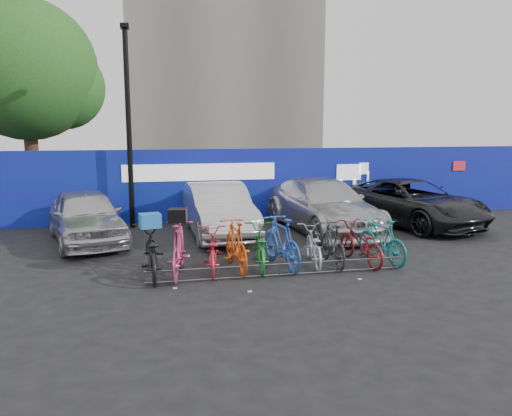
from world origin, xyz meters
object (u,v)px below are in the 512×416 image
object	(u,v)px
bike_4	(260,247)
bike_8	(360,243)
bike_rack	(279,270)
car_2	(323,205)
tree	(33,74)
bike_7	(333,244)
bike_3	(236,245)
car_0	(86,216)
bike_1	(179,249)
bike_9	(382,240)
bike_0	(151,252)
bike_2	(212,250)
bike_6	(313,246)
car_1	(218,210)
bike_5	(282,242)
car_3	(410,202)
lamppost	(128,122)

from	to	relation	value
bike_4	bike_8	distance (m)	2.35
bike_rack	car_2	size ratio (longest dim) A/B	1.05
tree	bike_7	xyz separation A→B (m)	(8.19, -10.02, -4.57)
bike_rack	bike_3	size ratio (longest dim) A/B	2.98
car_0	bike_1	size ratio (longest dim) A/B	2.20
tree	bike_9	bearing A→B (deg)	-46.86
bike_8	bike_0	bearing A→B (deg)	-6.97
bike_2	bike_6	distance (m)	2.32
bike_rack	car_1	world-z (taller)	car_1
bike_3	bike_6	bearing A→B (deg)	176.48
tree	bike_0	world-z (taller)	tree
bike_3	bike_4	bearing A→B (deg)	178.37
bike_7	tree	bearing A→B (deg)	-48.57
bike_0	bike_8	size ratio (longest dim) A/B	1.10
bike_9	bike_1	bearing A→B (deg)	-11.57
bike_rack	car_1	xyz separation A→B (m)	(-0.72, 4.29, 0.59)
bike_rack	bike_5	distance (m)	0.85
bike_rack	bike_9	world-z (taller)	bike_9
bike_6	bike_7	world-z (taller)	bike_7
bike_6	bike_3	bearing A→B (deg)	8.38
bike_3	bike_6	world-z (taller)	bike_3
bike_rack	bike_9	xyz separation A→B (m)	(2.62, 0.63, 0.36)
bike_2	bike_3	size ratio (longest dim) A/B	0.94
car_3	bike_7	world-z (taller)	car_3
bike_1	bike_5	size ratio (longest dim) A/B	1.00
car_2	bike_6	xyz separation A→B (m)	(-1.52, -3.64, -0.33)
car_2	bike_5	size ratio (longest dim) A/B	2.74
bike_7	bike_0	bearing A→B (deg)	3.04
bike_3	lamppost	bearing A→B (deg)	-69.56
car_0	bike_9	size ratio (longest dim) A/B	2.46
car_1	bike_4	xyz separation A→B (m)	(0.46, -3.56, -0.27)
tree	bike_2	world-z (taller)	tree
tree	bike_6	world-z (taller)	tree
lamppost	bike_9	xyz separation A→B (m)	(5.82, -5.37, -2.75)
bike_1	bike_6	world-z (taller)	bike_1
car_2	bike_8	distance (m)	3.77
bike_0	bike_9	xyz separation A→B (m)	(5.26, 0.06, -0.01)
bike_9	bike_8	bearing A→B (deg)	-12.53
car_3	bike_9	size ratio (longest dim) A/B	3.02
lamppost	bike_6	size ratio (longest dim) A/B	3.58
bike_3	bike_6	xyz separation A→B (m)	(1.79, 0.01, -0.12)
tree	bike_rack	bearing A→B (deg)	-57.55
bike_2	bike_8	xyz separation A→B (m)	(3.42, -0.10, 0.02)
bike_9	bike_rack	bearing A→B (deg)	1.07
bike_rack	car_0	world-z (taller)	car_0
car_0	bike_1	xyz separation A→B (m)	(2.29, -3.60, -0.14)
bike_5	bike_8	world-z (taller)	bike_5
car_3	bike_2	world-z (taller)	car_3
car_0	car_2	xyz separation A→B (m)	(6.85, 0.20, 0.05)
bike_5	bike_9	size ratio (longest dim) A/B	1.12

